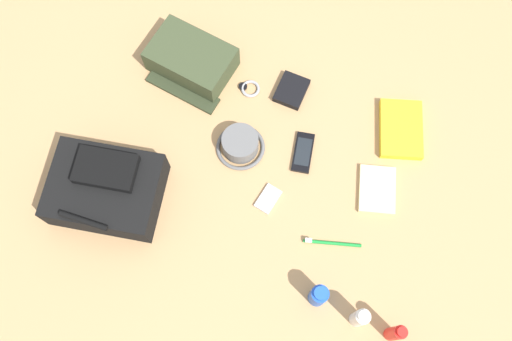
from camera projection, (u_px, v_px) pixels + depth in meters
The scene contains 14 objects.
ground_plane at pixel (256, 176), 1.75m from camera, with size 2.64×2.02×0.02m, color tan.
backpack at pixel (106, 189), 1.66m from camera, with size 0.35×0.29×0.14m.
toiletry_pouch at pixel (191, 60), 1.82m from camera, with size 0.29×0.26×0.10m.
bucket_hat at pixel (240, 144), 1.74m from camera, with size 0.15×0.15×0.07m.
sunscreen_spray at pixel (396, 333), 1.52m from camera, with size 0.04×0.04×0.15m.
toothpaste_tube at pixel (360, 318), 1.54m from camera, with size 0.04×0.04×0.13m.
deodorant_spray at pixel (318, 296), 1.56m from camera, with size 0.05×0.05×0.12m.
paperback_novel at pixel (401, 129), 1.78m from camera, with size 0.18×0.22×0.03m.
cell_phone at pixel (303, 152), 1.76m from camera, with size 0.07×0.14×0.01m.
media_player at pixel (268, 199), 1.71m from camera, with size 0.07×0.09×0.01m.
wristwatch at pixel (249, 88), 1.83m from camera, with size 0.07×0.06×0.01m.
toothbrush at pixel (329, 243), 1.66m from camera, with size 0.17×0.05×0.02m.
wallet at pixel (292, 90), 1.82m from camera, with size 0.09×0.11×0.02m, color black.
notepad at pixel (377, 190), 1.72m from camera, with size 0.11×0.15×0.02m, color beige.
Camera 1 is at (-0.17, 0.52, 1.65)m, focal length 39.30 mm.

